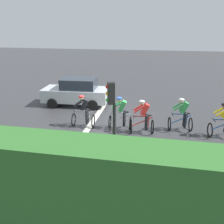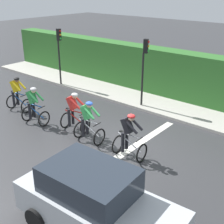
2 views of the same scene
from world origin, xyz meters
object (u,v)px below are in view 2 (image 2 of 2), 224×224
at_px(cyclist_second, 34,106).
at_px(cyclist_fourth, 88,122).
at_px(cyclist_lead, 17,95).
at_px(traffic_light_far_junction, 59,49).
at_px(cyclist_mid, 74,113).
at_px(traffic_light_near_crossing, 144,63).
at_px(car_silver, 96,203).
at_px(cyclist_trailing, 129,137).

xyz_separation_m(cyclist_second, cyclist_fourth, (0.33, -2.91, 0.00)).
height_order(cyclist_lead, traffic_light_far_junction, traffic_light_far_junction).
bearing_deg(cyclist_mid, traffic_light_near_crossing, -10.77).
bearing_deg(cyclist_mid, cyclist_fourth, -105.38).
xyz_separation_m(car_silver, traffic_light_far_junction, (7.05, 9.31, 1.35)).
height_order(cyclist_mid, cyclist_fourth, same).
height_order(cyclist_fourth, car_silver, car_silver).
distance_m(cyclist_second, car_silver, 6.90).
relative_size(traffic_light_near_crossing, traffic_light_far_junction, 1.00).
relative_size(cyclist_fourth, traffic_light_near_crossing, 0.50).
bearing_deg(cyclist_fourth, cyclist_second, 96.48).
distance_m(cyclist_mid, cyclist_trailing, 2.98).
relative_size(cyclist_second, cyclist_fourth, 1.00).
bearing_deg(traffic_light_far_junction, cyclist_second, -144.03).
xyz_separation_m(cyclist_mid, cyclist_trailing, (-0.23, -2.97, 0.00)).
height_order(cyclist_mid, traffic_light_near_crossing, traffic_light_near_crossing).
bearing_deg(traffic_light_near_crossing, cyclist_fourth, -175.11).
bearing_deg(cyclist_mid, cyclist_lead, 93.81).
distance_m(cyclist_second, cyclist_fourth, 2.93).
height_order(cyclist_fourth, cyclist_trailing, same).
bearing_deg(cyclist_trailing, traffic_light_far_junction, 64.22).
relative_size(cyclist_mid, cyclist_trailing, 1.00).
bearing_deg(cyclist_second, cyclist_lead, 77.79).
height_order(cyclist_fourth, traffic_light_near_crossing, traffic_light_near_crossing).
distance_m(cyclist_trailing, traffic_light_near_crossing, 4.90).
bearing_deg(cyclist_lead, cyclist_second, -102.21).
distance_m(traffic_light_near_crossing, traffic_light_far_junction, 5.60).
bearing_deg(cyclist_trailing, car_silver, -155.59).
xyz_separation_m(cyclist_fourth, traffic_light_near_crossing, (4.19, 0.36, 1.43)).
xyz_separation_m(cyclist_second, traffic_light_far_junction, (4.18, 3.03, 1.43)).
bearing_deg(cyclist_fourth, car_silver, -133.62).
bearing_deg(car_silver, traffic_light_near_crossing, 26.71).
bearing_deg(car_silver, cyclist_lead, 68.01).
xyz_separation_m(cyclist_mid, traffic_light_near_crossing, (3.89, -0.74, 1.43)).
height_order(cyclist_second, cyclist_mid, same).
relative_size(cyclist_mid, traffic_light_near_crossing, 0.50).
bearing_deg(cyclist_second, traffic_light_far_junction, 35.97).
xyz_separation_m(cyclist_lead, car_silver, (-3.26, -8.08, 0.08)).
height_order(cyclist_lead, cyclist_fourth, same).
distance_m(cyclist_second, traffic_light_near_crossing, 5.38).
height_order(cyclist_trailing, traffic_light_near_crossing, traffic_light_near_crossing).
xyz_separation_m(cyclist_lead, cyclist_fourth, (-0.06, -4.72, 0.00)).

